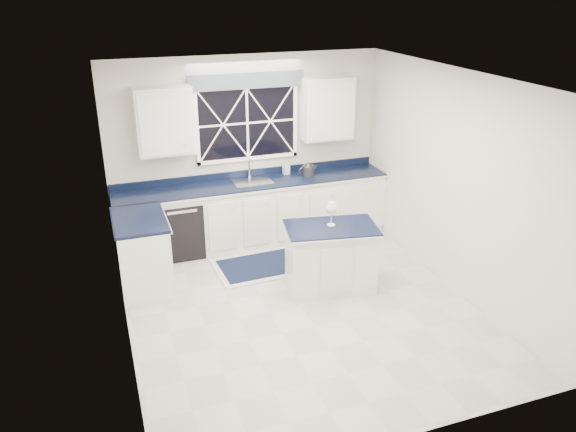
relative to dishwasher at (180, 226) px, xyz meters
name	(u,v)px	position (x,y,z in m)	size (l,w,h in m)	color
ground	(301,307)	(1.10, -1.95, -0.41)	(4.50, 4.50, 0.00)	#ADACA8
back_wall	(247,149)	(1.10, 0.30, 0.94)	(4.00, 0.10, 2.70)	beige
base_cabinets	(235,221)	(0.77, -0.17, 0.04)	(3.99, 1.60, 0.90)	white
countertop	(254,184)	(1.10, 0.00, 0.51)	(3.98, 0.64, 0.04)	black
dishwasher	(180,226)	(0.00, 0.00, 0.00)	(0.60, 0.58, 0.82)	black
window	(247,117)	(1.10, 0.25, 1.42)	(1.65, 0.09, 1.26)	black
upper_cabinets	(249,114)	(1.10, 0.13, 1.49)	(3.10, 0.34, 0.90)	white
faucet	(250,168)	(1.10, 0.19, 0.69)	(0.05, 0.20, 0.30)	silver
island	(331,257)	(1.63, -1.60, 0.01)	(1.22, 0.86, 0.83)	white
rug	(267,265)	(1.04, -0.79, -0.40)	(1.46, 0.93, 0.02)	beige
kettle	(308,169)	(1.95, 0.02, 0.63)	(0.31, 0.21, 0.22)	#323235
wine_glass	(332,209)	(1.64, -1.56, 0.63)	(0.13, 0.13, 0.30)	silver
soap_bottle	(286,168)	(1.67, 0.20, 0.63)	(0.09, 0.09, 0.20)	silver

